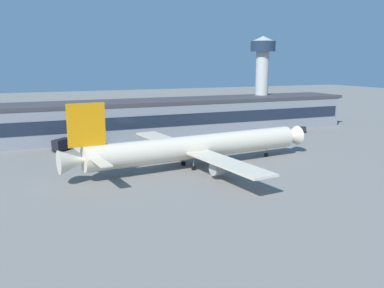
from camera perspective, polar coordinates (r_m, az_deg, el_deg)
The scene contains 7 objects.
ground_plane at distance 100.36m, azimuth 5.79°, elevation -3.49°, with size 600.00×600.00×0.00m, color slate.
terminal_building at distance 147.63m, azimuth -4.40°, elevation 3.77°, with size 149.60×19.41×12.53m.
airliner at distance 100.72m, azimuth 0.45°, elevation -0.43°, with size 66.82×57.49×17.19m.
control_tower at distance 169.71m, azimuth 9.77°, elevation 9.99°, with size 9.89×9.89×35.91m.
fuel_truck at distance 128.33m, azimuth -13.09°, elevation 0.38°, with size 3.26×8.54×3.35m.
pushback_tractor at distance 158.56m, azimuth 15.13°, elevation 2.02°, with size 4.93×5.41×1.75m.
stair_truck at distance 125.73m, azimuth -17.78°, elevation -0.05°, with size 5.91×5.97×3.55m.
Camera 1 is at (-47.64, -84.58, 25.48)m, focal length 38.23 mm.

